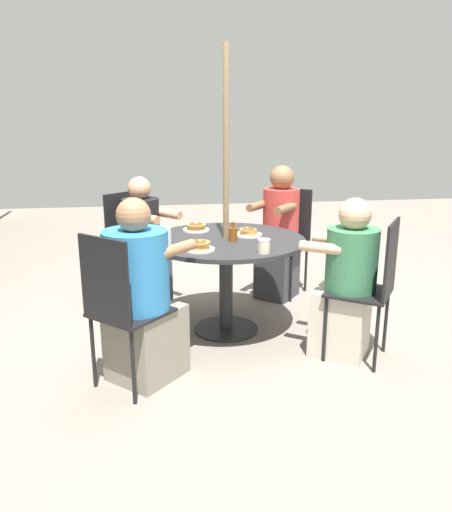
{
  "coord_description": "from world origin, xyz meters",
  "views": [
    {
      "loc": [
        -3.61,
        0.51,
        1.61
      ],
      "look_at": [
        0.0,
        0.0,
        0.6
      ],
      "focal_mm": 35.0,
      "sensor_mm": 36.0,
      "label": 1
    }
  ],
  "objects_px": {
    "pancake_plate_a": "(199,247)",
    "pancake_plate_c": "(248,233)",
    "diner_east": "(144,247)",
    "pancake_plate_b": "(196,228)",
    "diner_north": "(279,237)",
    "syrup_bottle": "(233,234)",
    "patio_chair_north": "(287,234)",
    "drinking_glass_a": "(166,236)",
    "patio_chair_east": "(131,240)",
    "patio_chair_west": "(373,282)",
    "diner_south": "(141,301)",
    "coffee_cup": "(264,246)",
    "diner_west": "(346,286)",
    "patio_chair_south": "(120,304)",
    "patio_table": "(226,253)"
  },
  "relations": [
    {
      "from": "pancake_plate_a",
      "to": "pancake_plate_b",
      "type": "bearing_deg",
      "value": -2.76
    },
    {
      "from": "patio_chair_east",
      "to": "drinking_glass_a",
      "type": "bearing_deg",
      "value": 64.91
    },
    {
      "from": "coffee_cup",
      "to": "pancake_plate_c",
      "type": "bearing_deg",
      "value": 0.64
    },
    {
      "from": "patio_table",
      "to": "coffee_cup",
      "type": "distance_m",
      "value": 0.52
    },
    {
      "from": "patio_table",
      "to": "diner_north",
      "type": "distance_m",
      "value": 0.93
    },
    {
      "from": "diner_north",
      "to": "diner_south",
      "type": "relative_size",
      "value": 1.04
    },
    {
      "from": "patio_chair_west",
      "to": "pancake_plate_c",
      "type": "height_order",
      "value": "patio_chair_west"
    },
    {
      "from": "syrup_bottle",
      "to": "diner_south",
      "type": "bearing_deg",
      "value": 131.24
    },
    {
      "from": "diner_west",
      "to": "pancake_plate_c",
      "type": "relative_size",
      "value": 5.23
    },
    {
      "from": "patio_chair_west",
      "to": "drinking_glass_a",
      "type": "xyz_separation_m",
      "value": [
        0.51,
        1.35,
        0.24
      ]
    },
    {
      "from": "diner_east",
      "to": "syrup_bottle",
      "type": "xyz_separation_m",
      "value": [
        -0.77,
        -0.67,
        0.27
      ]
    },
    {
      "from": "patio_table",
      "to": "coffee_cup",
      "type": "bearing_deg",
      "value": -157.38
    },
    {
      "from": "patio_chair_east",
      "to": "pancake_plate_c",
      "type": "distance_m",
      "value": 1.2
    },
    {
      "from": "drinking_glass_a",
      "to": "patio_chair_south",
      "type": "bearing_deg",
      "value": 156.41
    },
    {
      "from": "diner_north",
      "to": "drinking_glass_a",
      "type": "xyz_separation_m",
      "value": [
        -0.83,
        1.04,
        0.24
      ]
    },
    {
      "from": "drinking_glass_a",
      "to": "patio_chair_east",
      "type": "bearing_deg",
      "value": 17.89
    },
    {
      "from": "diner_north",
      "to": "pancake_plate_c",
      "type": "relative_size",
      "value": 5.69
    },
    {
      "from": "patio_table",
      "to": "syrup_bottle",
      "type": "bearing_deg",
      "value": -156.07
    },
    {
      "from": "diner_south",
      "to": "coffee_cup",
      "type": "distance_m",
      "value": 0.88
    },
    {
      "from": "patio_chair_east",
      "to": "pancake_plate_b",
      "type": "xyz_separation_m",
      "value": [
        -0.5,
        -0.55,
        0.21
      ]
    },
    {
      "from": "diner_east",
      "to": "pancake_plate_b",
      "type": "xyz_separation_m",
      "value": [
        -0.37,
        -0.43,
        0.24
      ]
    },
    {
      "from": "patio_chair_north",
      "to": "patio_chair_west",
      "type": "height_order",
      "value": "same"
    },
    {
      "from": "pancake_plate_b",
      "to": "pancake_plate_a",
      "type": "bearing_deg",
      "value": 177.24
    },
    {
      "from": "patio_table",
      "to": "diner_west",
      "type": "height_order",
      "value": "diner_west"
    },
    {
      "from": "patio_table",
      "to": "pancake_plate_b",
      "type": "relative_size",
      "value": 5.62
    },
    {
      "from": "patio_chair_west",
      "to": "coffee_cup",
      "type": "height_order",
      "value": "patio_chair_west"
    },
    {
      "from": "patio_table",
      "to": "pancake_plate_c",
      "type": "xyz_separation_m",
      "value": [
        0.07,
        -0.18,
        0.14
      ]
    },
    {
      "from": "patio_chair_north",
      "to": "drinking_glass_a",
      "type": "bearing_deg",
      "value": 79.82
    },
    {
      "from": "patio_chair_east",
      "to": "pancake_plate_a",
      "type": "height_order",
      "value": "patio_chair_east"
    },
    {
      "from": "diner_north",
      "to": "pancake_plate_c",
      "type": "distance_m",
      "value": 0.78
    },
    {
      "from": "syrup_bottle",
      "to": "pancake_plate_a",
      "type": "bearing_deg",
      "value": 130.68
    },
    {
      "from": "diner_south",
      "to": "patio_chair_west",
      "type": "xyz_separation_m",
      "value": [
        0.04,
        -1.52,
        0.03
      ]
    },
    {
      "from": "diner_east",
      "to": "patio_chair_west",
      "type": "relative_size",
      "value": 1.16
    },
    {
      "from": "diner_north",
      "to": "pancake_plate_a",
      "type": "distance_m",
      "value": 1.33
    },
    {
      "from": "pancake_plate_a",
      "to": "drinking_glass_a",
      "type": "height_order",
      "value": "drinking_glass_a"
    },
    {
      "from": "diner_west",
      "to": "syrup_bottle",
      "type": "distance_m",
      "value": 0.89
    },
    {
      "from": "patio_chair_north",
      "to": "drinking_glass_a",
      "type": "xyz_separation_m",
      "value": [
        -0.97,
        1.15,
        0.24
      ]
    },
    {
      "from": "patio_chair_east",
      "to": "syrup_bottle",
      "type": "distance_m",
      "value": 1.21
    },
    {
      "from": "patio_chair_north",
      "to": "diner_west",
      "type": "bearing_deg",
      "value": 131.92
    },
    {
      "from": "patio_chair_south",
      "to": "drinking_glass_a",
      "type": "bearing_deg",
      "value": 109.26
    },
    {
      "from": "patio_chair_west",
      "to": "pancake_plate_c",
      "type": "bearing_deg",
      "value": 80.49
    },
    {
      "from": "diner_east",
      "to": "patio_chair_west",
      "type": "distance_m",
      "value": 2.01
    },
    {
      "from": "patio_chair_west",
      "to": "coffee_cup",
      "type": "xyz_separation_m",
      "value": [
        0.17,
        0.71,
        0.23
      ]
    },
    {
      "from": "coffee_cup",
      "to": "patio_chair_west",
      "type": "bearing_deg",
      "value": -103.89
    },
    {
      "from": "pancake_plate_c",
      "to": "coffee_cup",
      "type": "bearing_deg",
      "value": -179.36
    },
    {
      "from": "diner_north",
      "to": "syrup_bottle",
      "type": "bearing_deg",
      "value": 95.25
    },
    {
      "from": "diner_south",
      "to": "patio_chair_north",
      "type": "bearing_deg",
      "value": 91.65
    },
    {
      "from": "syrup_bottle",
      "to": "diner_east",
      "type": "bearing_deg",
      "value": 41.16
    },
    {
      "from": "diner_north",
      "to": "drinking_glass_a",
      "type": "bearing_deg",
      "value": 78.51
    },
    {
      "from": "pancake_plate_a",
      "to": "pancake_plate_c",
      "type": "distance_m",
      "value": 0.57
    }
  ]
}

